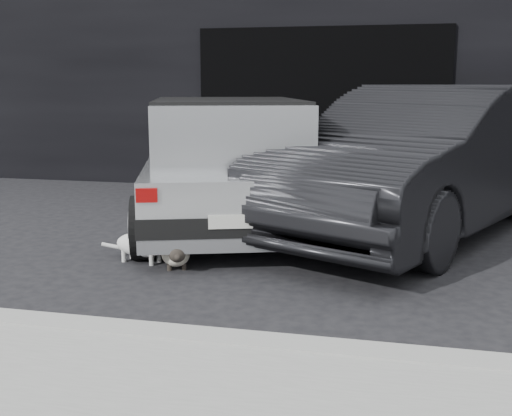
% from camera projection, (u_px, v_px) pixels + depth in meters
% --- Properties ---
extents(ground, '(80.00, 80.00, 0.00)m').
position_uv_depth(ground, '(178.00, 245.00, 6.93)').
color(ground, black).
rests_on(ground, ground).
extents(building_facade, '(34.00, 4.00, 5.00)m').
position_uv_depth(building_facade, '(336.00, 41.00, 11.97)').
color(building_facade, black).
rests_on(building_facade, ground).
extents(garage_opening, '(4.00, 0.10, 2.60)m').
position_uv_depth(garage_opening, '(321.00, 110.00, 10.27)').
color(garage_opening, black).
rests_on(garage_opening, ground).
extents(curb, '(18.00, 0.25, 0.12)m').
position_uv_depth(curb, '(186.00, 340.00, 4.21)').
color(curb, '#979792').
rests_on(curb, ground).
extents(silver_hatchback, '(3.12, 4.56, 1.54)m').
position_uv_depth(silver_hatchback, '(227.00, 158.00, 7.68)').
color(silver_hatchback, '#B9BCBF').
rests_on(silver_hatchback, ground).
extents(second_car, '(3.81, 5.46, 1.71)m').
position_uv_depth(second_car, '(423.00, 160.00, 7.39)').
color(second_car, black).
rests_on(second_car, ground).
extents(cat_siamese, '(0.47, 0.74, 0.28)m').
position_uv_depth(cat_siamese, '(176.00, 254.00, 6.09)').
color(cat_siamese, beige).
rests_on(cat_siamese, ground).
extents(cat_white, '(0.80, 0.37, 0.38)m').
position_uv_depth(cat_white, '(144.00, 244.00, 6.24)').
color(cat_white, silver).
rests_on(cat_white, ground).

